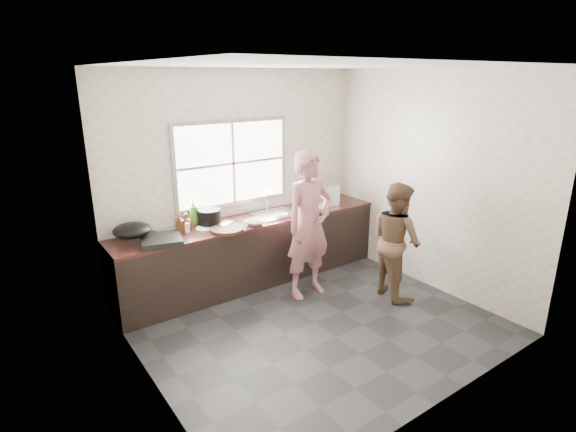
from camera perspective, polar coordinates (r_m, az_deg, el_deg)
floor at (r=5.11m, az=3.40°, el=-13.38°), size 3.60×3.20×0.01m
ceiling at (r=4.39m, az=4.07°, el=18.62°), size 3.60×3.20×0.01m
wall_back at (r=5.86m, az=-6.24°, el=4.91°), size 3.60×0.01×2.70m
wall_left at (r=3.76m, az=-18.27°, el=-3.10°), size 0.01×3.20×2.70m
wall_right at (r=5.85m, az=17.63°, el=4.15°), size 0.01×3.20×2.70m
wall_front at (r=3.54m, az=20.31°, el=-4.56°), size 3.60×0.01×2.70m
cabinet at (r=5.88m, az=-4.43°, el=-4.60°), size 3.60×0.62×0.82m
countertop at (r=5.73m, az=-4.53°, el=-0.62°), size 3.60×0.64×0.04m
sink at (r=5.90m, az=-1.62°, el=0.22°), size 0.55×0.45×0.02m
faucet at (r=6.02m, az=-2.70°, el=2.00°), size 0.02×0.02×0.30m
window_frame at (r=5.76m, az=-7.10°, el=6.69°), size 1.60×0.05×1.10m
window_glazing at (r=5.74m, az=-6.98°, el=6.66°), size 1.50×0.01×1.00m
woman at (r=5.40m, az=2.66°, el=-1.79°), size 0.63×0.43×1.67m
person_side at (r=5.57m, az=13.57°, el=-2.99°), size 0.67×0.79×1.42m
cutting_board at (r=5.33m, az=-7.77°, el=-1.69°), size 0.48×0.48×0.04m
cleaver at (r=5.48m, az=-7.94°, el=-0.90°), size 0.24×0.22×0.01m
bowl_mince at (r=5.50m, az=-4.22°, el=-0.84°), size 0.31×0.31×0.06m
bowl_crabs at (r=6.04m, az=3.66°, el=0.82°), size 0.18×0.18×0.06m
bowl_held at (r=5.78m, az=-0.83°, el=0.13°), size 0.22×0.22×0.07m
black_pot at (r=5.54m, az=-9.93°, el=-0.17°), size 0.29×0.29×0.20m
plate_food at (r=5.43m, az=-10.52°, el=-1.57°), size 0.27×0.27×0.02m
bottle_green at (r=5.58m, az=-11.90°, el=0.49°), size 0.14×0.14×0.32m
bottle_brown_tall at (r=5.35m, az=-13.61°, el=-1.01°), size 0.10×0.10×0.21m
bottle_brown_short at (r=5.44m, az=-12.80°, el=-0.76°), size 0.18×0.18×0.19m
glass_jar at (r=5.36m, az=-12.77°, el=-1.44°), size 0.10×0.10×0.11m
burner at (r=5.10m, az=-15.82°, el=-2.95°), size 0.52×0.52×0.06m
wok at (r=5.18m, az=-19.19°, el=-1.72°), size 0.55×0.55×0.16m
dish_rack at (r=6.23m, az=4.24°, el=2.56°), size 0.45×0.34×0.31m
pot_lid_left at (r=5.32m, az=-14.70°, el=-2.30°), size 0.32×0.32×0.01m
pot_lid_right at (r=5.50m, az=-15.13°, el=-1.68°), size 0.34×0.34×0.01m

